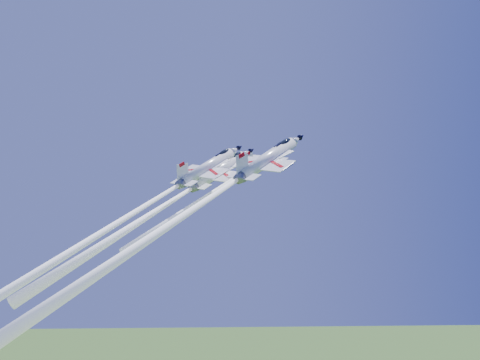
{
  "coord_description": "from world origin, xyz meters",
  "views": [
    {
      "loc": [
        -4.76,
        -99.53,
        70.23
      ],
      "look_at": [
        0.0,
        0.0,
        79.75
      ],
      "focal_mm": 40.0,
      "sensor_mm": 36.0,
      "label": 1
    }
  ],
  "objects_px": {
    "jet_left": "(160,208)",
    "jet_slot": "(97,236)",
    "jet_right": "(185,215)",
    "jet_lead": "(226,185)"
  },
  "relations": [
    {
      "from": "jet_left",
      "to": "jet_slot",
      "type": "bearing_deg",
      "value": -73.74
    },
    {
      "from": "jet_slot",
      "to": "jet_left",
      "type": "bearing_deg",
      "value": 106.26
    },
    {
      "from": "jet_right",
      "to": "jet_left",
      "type": "bearing_deg",
      "value": 156.57
    },
    {
      "from": "jet_left",
      "to": "jet_slot",
      "type": "xyz_separation_m",
      "value": [
        -7.98,
        -13.67,
        -4.65
      ]
    },
    {
      "from": "jet_left",
      "to": "jet_slot",
      "type": "height_order",
      "value": "jet_left"
    },
    {
      "from": "jet_lead",
      "to": "jet_slot",
      "type": "height_order",
      "value": "jet_lead"
    },
    {
      "from": "jet_right",
      "to": "jet_lead",
      "type": "bearing_deg",
      "value": 115.56
    },
    {
      "from": "jet_lead",
      "to": "jet_left",
      "type": "relative_size",
      "value": 0.83
    },
    {
      "from": "jet_lead",
      "to": "jet_left",
      "type": "distance_m",
      "value": 12.71
    },
    {
      "from": "jet_slot",
      "to": "jet_right",
      "type": "bearing_deg",
      "value": 44.19
    }
  ]
}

